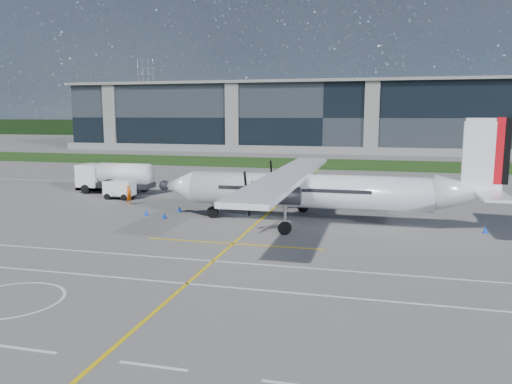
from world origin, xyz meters
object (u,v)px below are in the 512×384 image
object	(u,v)px
safety_cone_tail	(485,230)
safety_cone_fwd	(146,212)
pylon_west	(146,97)
fuel_tanker_truck	(110,178)
ground_crew_person	(129,194)
safety_cone_nose_port	(164,215)
safety_cone_nose_stbd	(180,209)
baggage_tug	(120,190)
safety_cone_stbdwing	(307,193)
turboprop_aircraft	(321,171)

from	to	relation	value
safety_cone_tail	safety_cone_fwd	size ratio (longest dim) A/B	1.00
pylon_west	safety_cone_fwd	distance (m)	166.58
fuel_tanker_truck	ground_crew_person	world-z (taller)	fuel_tanker_truck
pylon_west	fuel_tanker_truck	bearing A→B (deg)	-65.21
safety_cone_nose_port	fuel_tanker_truck	bearing A→B (deg)	135.67
fuel_tanker_truck	safety_cone_nose_stbd	world-z (taller)	fuel_tanker_truck
pylon_west	ground_crew_person	world-z (taller)	pylon_west
pylon_west	baggage_tug	xyz separation A→B (m)	(66.99, -142.04, -14.08)
baggage_tug	safety_cone_fwd	size ratio (longest dim) A/B	6.12
fuel_tanker_truck	safety_cone_tail	bearing A→B (deg)	-15.67
pylon_west	safety_cone_fwd	size ratio (longest dim) A/B	60.00
baggage_tug	safety_cone_stbdwing	xyz separation A→B (m)	(17.86, 6.37, -0.67)
turboprop_aircraft	safety_cone_tail	xyz separation A→B (m)	(11.84, -0.27, -3.84)
safety_cone_fwd	safety_cone_stbdwing	bearing A→B (deg)	48.74
safety_cone_nose_stbd	safety_cone_fwd	bearing A→B (deg)	-137.36
turboprop_aircraft	baggage_tug	size ratio (longest dim) A/B	8.91
turboprop_aircraft	safety_cone_fwd	world-z (taller)	turboprop_aircraft
safety_cone_stbdwing	safety_cone_fwd	xyz separation A→B (m)	(-11.59, -13.21, 0.00)
safety_cone_fwd	pylon_west	bearing A→B (deg)	116.20
ground_crew_person	safety_cone_fwd	bearing A→B (deg)	-122.82
baggage_tug	safety_cone_tail	distance (m)	33.31
safety_cone_fwd	safety_cone_nose_port	xyz separation A→B (m)	(2.03, -0.87, 0.00)
turboprop_aircraft	ground_crew_person	world-z (taller)	turboprop_aircraft
safety_cone_stbdwing	pylon_west	bearing A→B (deg)	122.02
safety_cone_stbdwing	safety_cone_nose_port	size ratio (longest dim) A/B	1.00
baggage_tug	safety_cone_nose_stbd	bearing A→B (deg)	-29.89
turboprop_aircraft	fuel_tanker_truck	xyz separation A→B (m)	(-23.64, 9.68, -2.47)
pylon_west	safety_cone_nose_port	xyz separation A→B (m)	(75.29, -149.74, -14.75)
safety_cone_stbdwing	turboprop_aircraft	bearing A→B (deg)	-77.24
fuel_tanker_truck	safety_cone_stbdwing	distance (m)	21.01
pylon_west	safety_cone_fwd	xyz separation A→B (m)	(73.26, -148.88, -14.75)
safety_cone_tail	safety_cone_nose_stbd	distance (m)	24.26
fuel_tanker_truck	safety_cone_fwd	world-z (taller)	fuel_tanker_truck
ground_crew_person	safety_cone_stbdwing	xyz separation A→B (m)	(15.37, 9.06, -0.77)
baggage_tug	safety_cone_fwd	world-z (taller)	baggage_tug
safety_cone_nose_port	safety_cone_nose_stbd	world-z (taller)	same
pylon_west	baggage_tug	size ratio (longest dim) A/B	9.81
safety_cone_fwd	safety_cone_nose_port	bearing A→B (deg)	-23.06
ground_crew_person	safety_cone_nose_stbd	world-z (taller)	ground_crew_person
baggage_tug	turboprop_aircraft	bearing A→B (deg)	-17.32
fuel_tanker_truck	baggage_tug	size ratio (longest dim) A/B	2.82
safety_cone_nose_stbd	turboprop_aircraft	bearing A→B (deg)	-7.52
safety_cone_stbdwing	safety_cone_nose_stbd	size ratio (longest dim) A/B	1.00
fuel_tanker_truck	safety_cone_nose_port	bearing A→B (deg)	-44.33
safety_cone_tail	safety_cone_fwd	distance (m)	26.34
pylon_west	ground_crew_person	size ratio (longest dim) A/B	14.74
pylon_west	safety_cone_tail	distance (m)	179.65
fuel_tanker_truck	safety_cone_nose_stbd	distance (m)	13.94
ground_crew_person	fuel_tanker_truck	bearing A→B (deg)	57.16
pylon_west	baggage_tug	world-z (taller)	pylon_west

